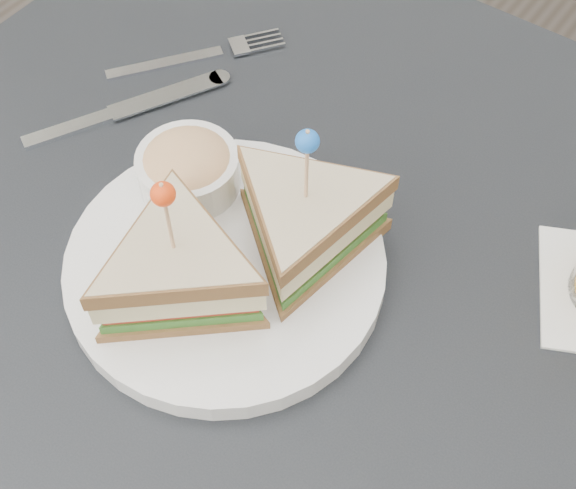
{
  "coord_description": "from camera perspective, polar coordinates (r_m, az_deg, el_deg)",
  "views": [
    {
      "loc": [
        0.21,
        -0.26,
        1.27
      ],
      "look_at": [
        0.01,
        0.01,
        0.8
      ],
      "focal_mm": 50.0,
      "sensor_mm": 36.0,
      "label": 1
    }
  ],
  "objects": [
    {
      "name": "cutlery_knife",
      "position": [
        0.74,
        -11.87,
        9.24
      ],
      "size": [
        0.11,
        0.18,
        0.01
      ],
      "rotation": [
        0.0,
        0.0,
        -0.49
      ],
      "color": "white",
      "rests_on": "table"
    },
    {
      "name": "table",
      "position": [
        0.68,
        -1.18,
        -6.33
      ],
      "size": [
        0.8,
        0.8,
        0.75
      ],
      "color": "black",
      "rests_on": "ground"
    },
    {
      "name": "cutlery_fork",
      "position": [
        0.79,
        -5.94,
        13.31
      ],
      "size": [
        0.12,
        0.15,
        0.0
      ],
      "rotation": [
        0.0,
        0.0,
        -0.63
      ],
      "color": "white",
      "rests_on": "table"
    },
    {
      "name": "plate_meal",
      "position": [
        0.59,
        -3.93,
        0.16
      ],
      "size": [
        0.29,
        0.29,
        0.14
      ],
      "rotation": [
        0.0,
        0.0,
        0.2
      ],
      "color": "white",
      "rests_on": "table"
    }
  ]
}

